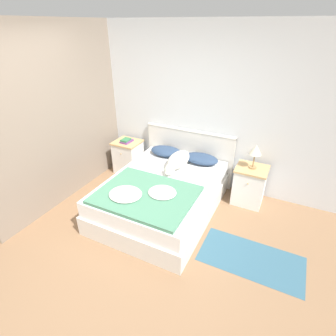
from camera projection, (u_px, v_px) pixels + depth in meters
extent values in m
plane|color=#896647|center=(119.00, 256.00, 3.18)|extent=(16.00, 16.00, 0.00)
cube|color=silver|center=(189.00, 108.00, 4.23)|extent=(9.00, 0.06, 2.55)
cube|color=gray|center=(71.00, 114.00, 3.96)|extent=(0.06, 3.10, 2.55)
cube|color=silver|center=(162.00, 201.00, 3.92)|extent=(1.48, 1.96, 0.29)
cube|color=white|center=(162.00, 187.00, 3.79)|extent=(1.42, 1.90, 0.23)
cube|color=silver|center=(189.00, 156.00, 4.55)|extent=(1.56, 0.04, 0.91)
cylinder|color=silver|center=(190.00, 131.00, 4.33)|extent=(1.56, 0.06, 0.06)
cube|color=white|center=(128.00, 157.00, 4.88)|extent=(0.44, 0.41, 0.57)
cube|color=tan|center=(127.00, 142.00, 4.73)|extent=(0.47, 0.43, 0.03)
sphere|color=tan|center=(121.00, 154.00, 4.63)|extent=(0.02, 0.02, 0.02)
cube|color=white|center=(249.00, 186.00, 4.02)|extent=(0.44, 0.41, 0.57)
cube|color=tan|center=(252.00, 169.00, 3.87)|extent=(0.47, 0.43, 0.03)
sphere|color=tan|center=(248.00, 184.00, 3.77)|extent=(0.02, 0.02, 0.02)
ellipsoid|color=navy|center=(166.00, 151.00, 4.42)|extent=(0.55, 0.35, 0.14)
ellipsoid|color=navy|center=(201.00, 159.00, 4.18)|extent=(0.55, 0.35, 0.14)
cube|color=#4C8466|center=(146.00, 195.00, 3.38)|extent=(1.23, 0.98, 0.04)
ellipsoid|color=silver|center=(125.00, 194.00, 3.33)|extent=(0.43, 0.39, 0.04)
ellipsoid|color=silver|center=(162.00, 192.00, 3.37)|extent=(0.37, 0.34, 0.04)
ellipsoid|color=silver|center=(179.00, 160.00, 4.07)|extent=(0.28, 0.57, 0.21)
sphere|color=silver|center=(170.00, 170.00, 3.83)|extent=(0.16, 0.16, 0.16)
ellipsoid|color=silver|center=(167.00, 173.00, 3.78)|extent=(0.07, 0.09, 0.06)
cone|color=silver|center=(167.00, 166.00, 3.83)|extent=(0.05, 0.05, 0.06)
cone|color=silver|center=(173.00, 167.00, 3.79)|extent=(0.05, 0.05, 0.06)
ellipsoid|color=silver|center=(187.00, 157.00, 4.27)|extent=(0.17, 0.25, 0.08)
cube|color=#703D7F|center=(127.00, 141.00, 4.70)|extent=(0.17, 0.23, 0.03)
cube|color=#337547|center=(126.00, 140.00, 4.68)|extent=(0.13, 0.18, 0.03)
cylinder|color=#9E7A4C|center=(253.00, 167.00, 3.87)|extent=(0.11, 0.11, 0.02)
cylinder|color=#9E7A4C|center=(254.00, 160.00, 3.81)|extent=(0.02, 0.02, 0.20)
cone|color=beige|center=(256.00, 150.00, 3.73)|extent=(0.18, 0.18, 0.15)
cube|color=#335B70|center=(251.00, 259.00, 3.14)|extent=(1.20, 0.62, 0.00)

